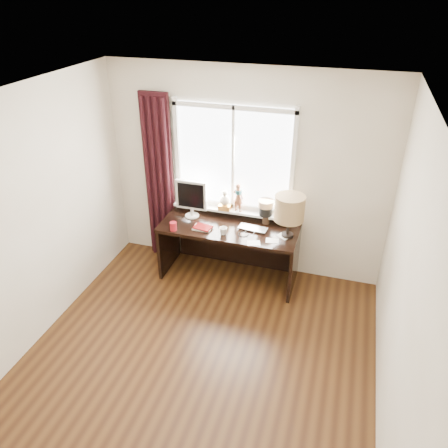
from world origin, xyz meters
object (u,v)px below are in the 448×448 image
(mug, at_px, (223,231))
(desk, at_px, (231,240))
(red_cup, at_px, (173,226))
(table_lamp, at_px, (290,209))
(monitor, at_px, (191,197))
(laptop, at_px, (253,229))

(mug, height_order, desk, mug)
(mug, bearing_deg, red_cup, -171.72)
(desk, bearing_deg, table_lamp, -8.54)
(mug, distance_m, desk, 0.41)
(monitor, bearing_deg, red_cup, -102.93)
(red_cup, height_order, desk, red_cup)
(mug, xyz_separation_m, monitor, (-0.51, 0.31, 0.23))
(laptop, distance_m, mug, 0.38)
(laptop, height_order, desk, laptop)
(laptop, relative_size, table_lamp, 0.67)
(desk, relative_size, table_lamp, 3.27)
(laptop, height_order, table_lamp, table_lamp)
(mug, height_order, monitor, monitor)
(mug, distance_m, red_cup, 0.61)
(mug, bearing_deg, laptop, 33.29)
(desk, xyz_separation_m, table_lamp, (0.72, -0.11, 0.61))
(laptop, height_order, mug, mug)
(red_cup, bearing_deg, table_lamp, 11.27)
(table_lamp, bearing_deg, laptop, 176.31)
(desk, height_order, table_lamp, table_lamp)
(red_cup, height_order, table_lamp, table_lamp)
(red_cup, relative_size, desk, 0.06)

